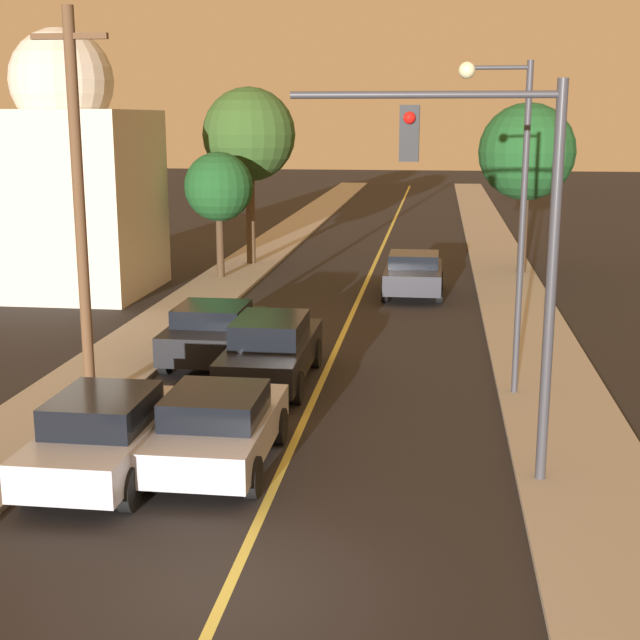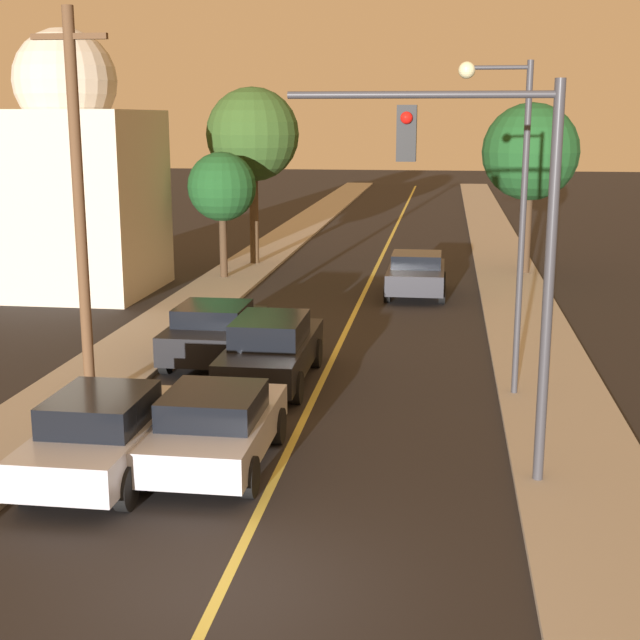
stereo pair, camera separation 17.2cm
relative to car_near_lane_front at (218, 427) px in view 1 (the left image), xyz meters
The scene contains 16 objects.
ground_plane 4.55m from the car_near_lane_front, 74.91° to the right, with size 200.00×200.00×0.00m, color black.
road_surface 31.70m from the car_near_lane_front, 87.89° to the left, with size 8.34×80.00×0.01m.
sidewalk_left 31.96m from the car_near_lane_front, 97.64° to the left, with size 2.50×80.00×0.12m.
sidewalk_right 32.36m from the car_near_lane_front, 78.26° to the left, with size 2.50×80.00×0.12m.
car_near_lane_front is the anchor object (origin of this frame).
car_near_lane_second 5.28m from the car_near_lane_front, 90.00° to the left, with size 1.93×4.89×1.66m.
car_outer_lane_front 1.96m from the car_near_lane_front, 159.24° to the right, with size 1.92×4.39×1.56m.
car_outer_lane_second 7.20m from the car_near_lane_front, 104.76° to the left, with size 2.10×4.09×1.56m.
car_far_oncoming 16.91m from the car_near_lane_front, 79.64° to the left, with size 2.09×4.15×1.52m.
traffic_signal_mast 6.14m from the car_near_lane_front, ahead, with size 4.44×0.42×6.73m.
streetlamp_right 8.31m from the car_near_lane_front, 42.90° to the left, with size 1.57×0.36×7.30m.
utility_pole_left 5.91m from the car_near_lane_front, 140.89° to the left, with size 1.60×0.24×8.31m.
tree_left_near 23.27m from the car_near_lane_front, 100.35° to the left, with size 3.90×3.90×7.39m.
tree_left_far 19.60m from the car_near_lane_front, 103.62° to the left, with size 2.65×2.65×4.85m.
tree_right_near 23.10m from the car_near_lane_front, 71.37° to the left, with size 3.81×3.81×6.72m.
domed_building_left 18.57m from the car_near_lane_front, 120.62° to the left, with size 5.63×5.63×9.30m.
Camera 1 is at (2.67, -10.59, 6.23)m, focal length 50.00 mm.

